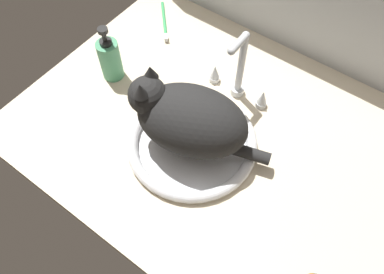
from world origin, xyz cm
name	(u,v)px	position (x,y,z in cm)	size (l,w,h in cm)	color
countertop	(218,136)	(0.00, 0.00, 1.50)	(109.87, 80.87, 3.00)	beige
sink_basin	(192,142)	(-3.59, -7.58, 4.33)	(34.87, 34.87, 2.97)	white
faucet	(239,74)	(-3.59, 14.34, 11.69)	(19.36, 9.59, 23.14)	silver
cat	(186,118)	(-5.15, -8.04, 14.79)	(36.53, 25.52, 20.42)	black
soap_pump_bottle	(110,59)	(-37.69, -1.34, 9.79)	(6.32, 6.32, 18.06)	#4C9E70
toothbrush	(164,22)	(-39.57, 25.85, 3.61)	(14.01, 15.06, 1.70)	#3FB266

